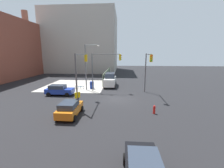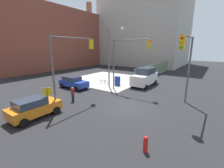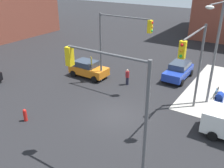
% 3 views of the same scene
% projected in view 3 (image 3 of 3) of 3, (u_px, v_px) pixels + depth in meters
% --- Properties ---
extents(ground_plane, '(120.00, 120.00, 0.00)m').
position_uv_depth(ground_plane, '(116.00, 115.00, 18.70)').
color(ground_plane, black).
extents(traffic_signal_nw_corner, '(5.16, 0.36, 6.50)m').
position_uv_depth(traffic_signal_nw_corner, '(119.00, 37.00, 21.47)').
color(traffic_signal_nw_corner, '#59595B').
rests_on(traffic_signal_nw_corner, ground).
extents(traffic_signal_se_corner, '(4.87, 0.36, 6.50)m').
position_uv_depth(traffic_signal_se_corner, '(113.00, 90.00, 12.03)').
color(traffic_signal_se_corner, '#59595B').
rests_on(traffic_signal_se_corner, ground).
extents(traffic_signal_ne_corner, '(0.36, 5.09, 6.50)m').
position_uv_depth(traffic_signal_ne_corner, '(194.00, 58.00, 16.51)').
color(traffic_signal_ne_corner, '#59595B').
rests_on(traffic_signal_ne_corner, ground).
extents(street_lamp_corner, '(0.78, 2.65, 8.00)m').
position_uv_depth(street_lamp_corner, '(214.00, 47.00, 18.34)').
color(street_lamp_corner, slate).
rests_on(street_lamp_corner, ground).
extents(warning_sign_two_way, '(0.48, 0.48, 2.40)m').
position_uv_depth(warning_sign_two_way, '(91.00, 65.00, 23.87)').
color(warning_sign_two_way, '#4C4C4C').
rests_on(warning_sign_two_way, ground).
extents(mailbox_blue, '(0.56, 0.64, 1.43)m').
position_uv_depth(mailbox_blue, '(219.00, 101.00, 19.12)').
color(mailbox_blue, navy).
rests_on(mailbox_blue, ground).
extents(fire_hydrant, '(0.26, 0.26, 0.94)m').
position_uv_depth(fire_hydrant, '(25.00, 115.00, 17.78)').
color(fire_hydrant, red).
rests_on(fire_hydrant, ground).
extents(coupe_blue, '(2.02, 4.27, 1.62)m').
position_uv_depth(coupe_blue, '(179.00, 71.00, 24.64)').
color(coupe_blue, '#1E389E').
rests_on(coupe_blue, ground).
extents(sedan_orange, '(3.90, 2.02, 1.62)m').
position_uv_depth(sedan_orange, '(88.00, 69.00, 25.12)').
color(sedan_orange, orange).
rests_on(sedan_orange, ground).
extents(pedestrian_crossing, '(0.36, 0.36, 1.54)m').
position_uv_depth(pedestrian_crossing, '(127.00, 77.00, 23.32)').
color(pedestrian_crossing, maroon).
rests_on(pedestrian_crossing, ground).
extents(bicycle_leaning_on_fence, '(0.05, 1.75, 0.97)m').
position_uv_depth(bicycle_leaning_on_fence, '(216.00, 93.00, 21.26)').
color(bicycle_leaning_on_fence, black).
rests_on(bicycle_leaning_on_fence, ground).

